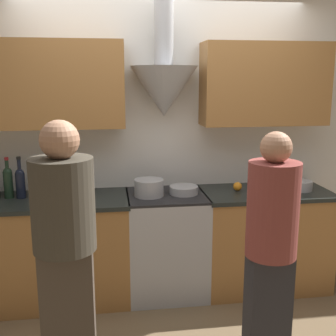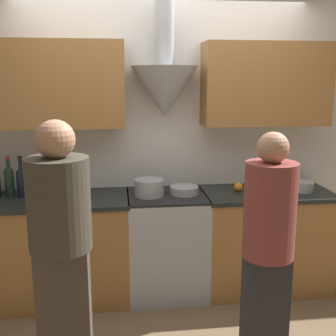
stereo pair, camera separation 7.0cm
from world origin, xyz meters
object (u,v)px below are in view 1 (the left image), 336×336
wine_bottle_7 (34,181)px  person_foreground_right (271,246)px  stove_range (166,243)px  stock_pot (149,188)px  orange_fruit (238,186)px  mixing_bowl (184,190)px  wine_bottle_5 (8,181)px  wine_bottle_6 (20,181)px  person_foreground_left (66,255)px  saucepan (301,185)px

wine_bottle_7 → person_foreground_right: bearing=-37.8°
stove_range → stock_pot: stock_pot is taller
orange_fruit → mixing_bowl: bearing=-175.9°
stove_range → wine_bottle_5: size_ratio=2.63×
wine_bottle_5 → wine_bottle_6: 0.10m
orange_fruit → person_foreground_left: size_ratio=0.05×
person_foreground_left → person_foreground_right: (1.20, 0.06, -0.05)m
stock_pot → wine_bottle_7: bearing=174.5°
wine_bottle_7 → stock_pot: size_ratio=1.32×
wine_bottle_6 → mixing_bowl: bearing=-2.9°
wine_bottle_6 → person_foreground_left: size_ratio=0.21×
wine_bottle_5 → orange_fruit: (1.93, -0.05, -0.10)m
wine_bottle_5 → person_foreground_left: person_foreground_left is taller
stock_pot → orange_fruit: bearing=4.2°
orange_fruit → person_foreground_right: 1.19m
wine_bottle_5 → mixing_bowl: wine_bottle_5 is taller
wine_bottle_7 → person_foreground_left: 1.32m
wine_bottle_5 → wine_bottle_6: bearing=-9.3°
mixing_bowl → orange_fruit: bearing=4.1°
wine_bottle_7 → mixing_bowl: size_ratio=1.32×
person_foreground_right → wine_bottle_7: bearing=142.2°
wine_bottle_6 → mixing_bowl: wine_bottle_6 is taller
orange_fruit → person_foreground_left: 1.83m
wine_bottle_5 → mixing_bowl: (1.44, -0.08, -0.11)m
orange_fruit → wine_bottle_6: bearing=179.0°
wine_bottle_6 → saucepan: bearing=-2.3°
stove_range → wine_bottle_7: 1.23m
stove_range → person_foreground_right: size_ratio=0.57×
stove_range → person_foreground_left: bearing=-120.9°
stock_pot → mixing_bowl: size_ratio=1.00×
stove_range → wine_bottle_7: size_ratio=2.75×
wine_bottle_5 → saucepan: size_ratio=1.74×
wine_bottle_5 → person_foreground_right: bearing=-34.7°
stove_range → wine_bottle_6: bearing=176.9°
stock_pot → person_foreground_left: bearing=-115.9°
saucepan → person_foreground_right: size_ratio=0.13×
person_foreground_right → wine_bottle_5: bearing=145.3°
orange_fruit → person_foreground_left: person_foreground_left is taller
stock_pot → person_foreground_right: 1.28m
saucepan → person_foreground_right: 1.33m
mixing_bowl → person_foreground_right: person_foreground_right is taller
stove_range → person_foreground_left: person_foreground_left is taller
stove_range → saucepan: bearing=-1.4°
stove_range → wine_bottle_7: (-1.08, 0.06, 0.58)m
wine_bottle_5 → stock_pot: 1.15m
stove_range → mixing_bowl: size_ratio=3.64×
stove_range → wine_bottle_5: wine_bottle_5 is taller
person_foreground_left → wine_bottle_6: bearing=110.5°
person_foreground_left → wine_bottle_5: bearing=114.1°
person_foreground_left → mixing_bowl: bearing=54.0°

